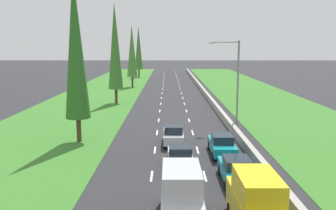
% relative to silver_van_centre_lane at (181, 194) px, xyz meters
% --- Properties ---
extents(ground_plane, '(300.00, 300.00, 0.00)m').
position_rel_silver_van_centre_lane_xyz_m(ground_plane, '(0.03, 45.23, -1.40)').
color(ground_plane, '#28282B').
rests_on(ground_plane, ground).
extents(grass_verge_left, '(14.00, 140.00, 0.04)m').
position_rel_silver_van_centre_lane_xyz_m(grass_verge_left, '(-12.62, 45.23, -1.38)').
color(grass_verge_left, '#387528').
rests_on(grass_verge_left, ground).
extents(grass_verge_right, '(14.00, 140.00, 0.04)m').
position_rel_silver_van_centre_lane_xyz_m(grass_verge_right, '(14.38, 45.23, -1.38)').
color(grass_verge_right, '#387528').
rests_on(grass_verge_right, ground).
extents(median_barrier, '(0.44, 120.00, 0.85)m').
position_rel_silver_van_centre_lane_xyz_m(median_barrier, '(5.73, 45.23, -0.97)').
color(median_barrier, '#9E9B93').
rests_on(median_barrier, ground).
extents(lane_markings, '(3.64, 116.00, 0.01)m').
position_rel_silver_van_centre_lane_xyz_m(lane_markings, '(0.03, 45.23, -1.39)').
color(lane_markings, white).
rests_on(lane_markings, ground).
extents(silver_van_centre_lane, '(1.96, 4.90, 2.82)m').
position_rel_silver_van_centre_lane_xyz_m(silver_van_centre_lane, '(0.00, 0.00, 0.00)').
color(silver_van_centre_lane, silver).
rests_on(silver_van_centre_lane, ground).
extents(yellow_van_right_lane, '(1.96, 4.90, 2.82)m').
position_rel_silver_van_centre_lane_xyz_m(yellow_van_right_lane, '(3.37, -0.93, 0.00)').
color(yellow_van_right_lane, yellow).
rests_on(yellow_van_right_lane, ground).
extents(silver_hatchback_centre_lane, '(1.74, 3.90, 1.72)m').
position_rel_silver_van_centre_lane_xyz_m(silver_hatchback_centre_lane, '(0.19, 7.58, -0.56)').
color(silver_hatchback_centre_lane, silver).
rests_on(silver_hatchback_centre_lane, ground).
extents(teal_sedan_right_lane, '(1.82, 4.50, 1.64)m').
position_rel_silver_van_centre_lane_xyz_m(teal_sedan_right_lane, '(3.62, 5.08, -0.59)').
color(teal_sedan_right_lane, teal).
rests_on(teal_sedan_right_lane, ground).
extents(teal_sedan_right_lane_fourth, '(1.82, 4.50, 1.64)m').
position_rel_silver_van_centre_lane_xyz_m(teal_sedan_right_lane_fourth, '(3.58, 11.01, -0.59)').
color(teal_sedan_right_lane_fourth, teal).
rests_on(teal_sedan_right_lane_fourth, ground).
extents(silver_hatchback_centre_lane_fourth, '(1.74, 3.90, 1.72)m').
position_rel_silver_van_centre_lane_xyz_m(silver_hatchback_centre_lane_fourth, '(-0.18, 13.96, -0.56)').
color(silver_hatchback_centre_lane_fourth, silver).
rests_on(silver_hatchback_centre_lane_fourth, ground).
extents(poplar_tree_second, '(2.17, 2.17, 14.79)m').
position_rel_silver_van_centre_lane_xyz_m(poplar_tree_second, '(-8.53, 14.76, 7.05)').
color(poplar_tree_second, '#4C3823').
rests_on(poplar_tree_second, ground).
extents(poplar_tree_third, '(2.17, 2.17, 14.62)m').
position_rel_silver_van_centre_lane_xyz_m(poplar_tree_third, '(-8.31, 36.58, 6.96)').
color(poplar_tree_third, '#4C3823').
rests_on(poplar_tree_third, ground).
extents(poplar_tree_fourth, '(2.12, 2.12, 12.62)m').
position_rel_silver_van_centre_lane_xyz_m(poplar_tree_fourth, '(-7.98, 57.89, 5.96)').
color(poplar_tree_fourth, '#4C3823').
rests_on(poplar_tree_fourth, ground).
extents(poplar_tree_fifth, '(2.14, 2.14, 13.65)m').
position_rel_silver_van_centre_lane_xyz_m(poplar_tree_fifth, '(-8.50, 81.30, 6.48)').
color(poplar_tree_fifth, '#4C3823').
rests_on(poplar_tree_fifth, ground).
extents(street_light_mast, '(3.20, 0.28, 9.00)m').
position_rel_silver_van_centre_lane_xyz_m(street_light_mast, '(6.32, 21.24, 3.83)').
color(street_light_mast, gray).
rests_on(street_light_mast, ground).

